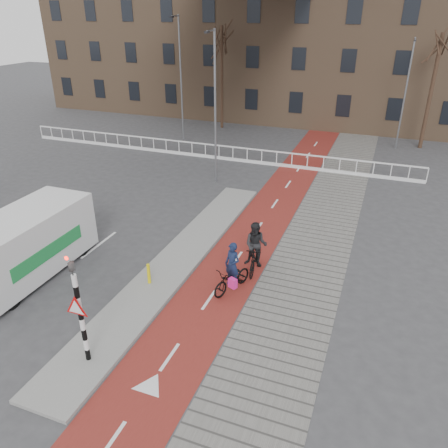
% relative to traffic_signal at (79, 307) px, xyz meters
% --- Properties ---
extents(ground, '(120.00, 120.00, 0.00)m').
position_rel_traffic_signal_xyz_m(ground, '(0.60, 2.02, -1.99)').
color(ground, '#38383A').
rests_on(ground, ground).
extents(bike_lane, '(2.50, 60.00, 0.01)m').
position_rel_traffic_signal_xyz_m(bike_lane, '(2.10, 12.02, -1.98)').
color(bike_lane, maroon).
rests_on(bike_lane, ground).
extents(sidewalk, '(3.00, 60.00, 0.01)m').
position_rel_traffic_signal_xyz_m(sidewalk, '(4.90, 12.02, -1.98)').
color(sidewalk, slate).
rests_on(sidewalk, ground).
extents(curb_island, '(1.80, 16.00, 0.12)m').
position_rel_traffic_signal_xyz_m(curb_island, '(-0.10, 6.02, -1.93)').
color(curb_island, gray).
rests_on(curb_island, ground).
extents(traffic_signal, '(0.80, 0.80, 3.68)m').
position_rel_traffic_signal_xyz_m(traffic_signal, '(0.00, 0.00, 0.00)').
color(traffic_signal, black).
rests_on(traffic_signal, curb_island).
extents(bollard, '(0.12, 0.12, 0.79)m').
position_rel_traffic_signal_xyz_m(bollard, '(-0.30, 4.08, -1.47)').
color(bollard, '#D9C70C').
rests_on(bollard, curb_island).
extents(cyclist_near, '(1.27, 1.95, 1.92)m').
position_rel_traffic_signal_xyz_m(cyclist_near, '(2.67, 4.87, -1.34)').
color(cyclist_near, black).
rests_on(cyclist_near, bike_lane).
extents(cyclist_far, '(0.94, 1.96, 2.05)m').
position_rel_traffic_signal_xyz_m(cyclist_far, '(3.05, 6.44, -1.13)').
color(cyclist_far, black).
rests_on(cyclist_far, bike_lane).
extents(van, '(2.32, 5.69, 2.44)m').
position_rel_traffic_signal_xyz_m(van, '(-5.01, 3.14, -0.70)').
color(van, silver).
rests_on(van, ground).
extents(railing, '(28.00, 0.10, 0.99)m').
position_rel_traffic_signal_xyz_m(railing, '(-4.40, 19.02, -1.68)').
color(railing, silver).
rests_on(railing, ground).
extents(townhouse_row, '(46.00, 10.00, 15.90)m').
position_rel_traffic_signal_xyz_m(townhouse_row, '(-2.40, 34.02, 5.82)').
color(townhouse_row, '#7F6047').
rests_on(townhouse_row, ground).
extents(tree_mid, '(0.23, 0.23, 8.02)m').
position_rel_traffic_signal_xyz_m(tree_mid, '(-6.37, 27.28, 2.02)').
color(tree_mid, '#2F1E15').
rests_on(tree_mid, ground).
extents(tree_right, '(0.27, 0.27, 7.79)m').
position_rel_traffic_signal_xyz_m(tree_right, '(9.43, 26.79, 1.91)').
color(tree_right, '#2F1E15').
rests_on(tree_right, ground).
extents(streetlight_near, '(0.12, 0.12, 8.31)m').
position_rel_traffic_signal_xyz_m(streetlight_near, '(-2.03, 15.01, 2.16)').
color(streetlight_near, slate).
rests_on(streetlight_near, ground).
extents(streetlight_left, '(0.12, 0.12, 8.84)m').
position_rel_traffic_signal_xyz_m(streetlight_left, '(-7.87, 22.76, 2.43)').
color(streetlight_left, slate).
rests_on(streetlight_left, ground).
extents(streetlight_right, '(0.12, 0.12, 7.51)m').
position_rel_traffic_signal_xyz_m(streetlight_right, '(7.76, 26.04, 1.77)').
color(streetlight_right, slate).
rests_on(streetlight_right, ground).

